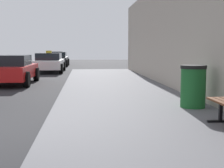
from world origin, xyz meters
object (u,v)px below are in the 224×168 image
object	(u,v)px
car_white	(49,62)
car_black	(57,59)
trash_bin	(193,86)
car_red	(11,69)
car_silver	(56,57)

from	to	relation	value
car_white	car_black	xyz separation A→B (m)	(-0.11, 7.54, -0.00)
trash_bin	car_red	distance (m)	8.87
trash_bin	car_silver	size ratio (longest dim) A/B	0.25
car_red	car_black	size ratio (longest dim) A/B	0.95
car_white	car_silver	xyz separation A→B (m)	(-0.82, 14.41, -0.00)
car_red	trash_bin	bearing A→B (deg)	-49.82
car_red	car_white	size ratio (longest dim) A/B	0.89
trash_bin	car_white	bearing A→B (deg)	109.18
car_silver	trash_bin	bearing A→B (deg)	-78.72
car_red	car_black	world-z (taller)	same
car_black	car_silver	distance (m)	6.90
car_white	car_black	bearing A→B (deg)	90.86
car_black	car_silver	world-z (taller)	same
car_black	car_silver	size ratio (longest dim) A/B	1.05
car_white	car_black	distance (m)	7.54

